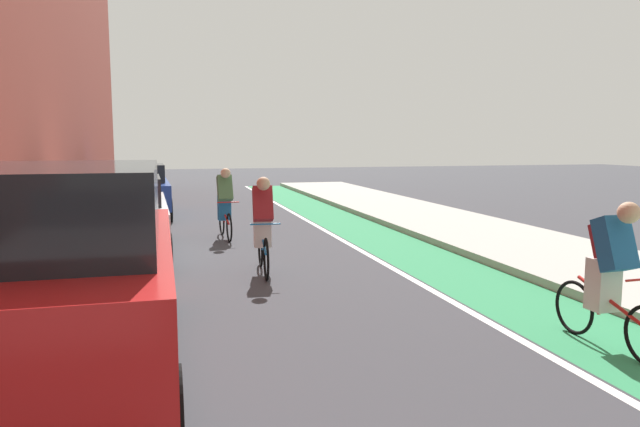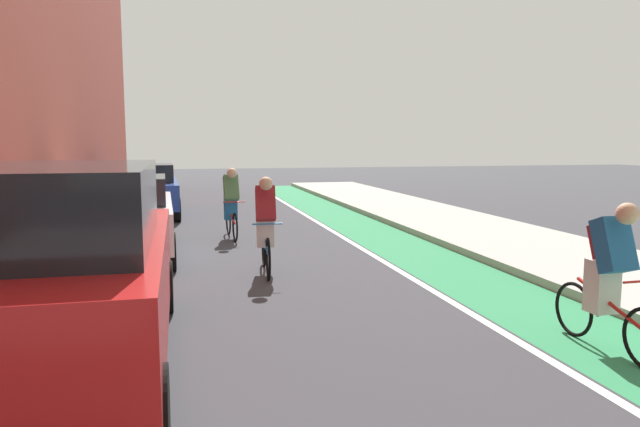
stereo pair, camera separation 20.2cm
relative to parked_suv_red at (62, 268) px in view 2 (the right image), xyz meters
The scene contains 10 objects.
ground_plane 4.43m from the parked_suv_red, 51.86° to the left, with size 77.17×77.17×0.00m, color #38383D.
bike_lane_paint 7.82m from the parked_suv_red, 44.05° to the left, with size 1.60×35.08×0.00m, color #2D8451.
lane_divider_stripe 7.20m from the parked_suv_red, 49.08° to the left, with size 0.12×35.08×0.00m, color white.
sidewalk_right 9.65m from the parked_suv_red, 34.14° to the left, with size 3.15×35.08×0.14m, color #A8A59E.
parked_suv_red is the anchor object (origin of this frame).
parked_sedan_white 5.98m from the parked_suv_red, 89.99° to the left, with size 1.98×4.49×1.53m.
parked_sedan_blue 12.13m from the parked_suv_red, 89.99° to the left, with size 2.14×4.29×1.53m.
cyclist_mid 5.43m from the parked_suv_red, ahead, with size 0.48×1.67×1.59m.
cyclist_trailing 4.55m from the parked_suv_red, 57.52° to the left, with size 0.48×1.73×1.62m.
cyclist_far 7.88m from the parked_suv_red, 73.91° to the left, with size 0.48×1.69×1.60m.
Camera 2 is at (-1.55, 4.36, 2.19)m, focal length 33.13 mm.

